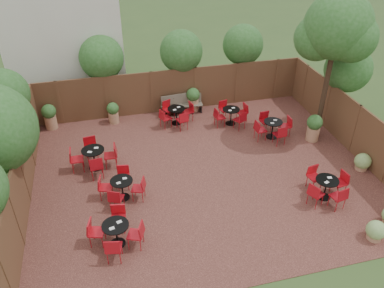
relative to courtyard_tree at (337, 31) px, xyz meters
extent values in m
plane|color=#354F23|center=(-5.33, -1.42, -4.38)|extent=(80.00, 80.00, 0.00)
cube|color=#371C16|center=(-5.33, -1.42, -4.37)|extent=(12.00, 10.00, 0.02)
cube|color=#4E2F1D|center=(-5.33, 3.58, -3.38)|extent=(12.00, 0.08, 2.00)
cube|color=#4E2F1D|center=(-11.33, -1.42, -3.38)|extent=(0.08, 10.00, 2.00)
cube|color=#4E2F1D|center=(0.67, -1.42, -3.38)|extent=(0.08, 10.00, 2.00)
cube|color=beige|center=(-9.83, 6.58, -0.38)|extent=(5.00, 4.00, 8.00)
sphere|color=#22521A|center=(-11.93, 1.58, -1.83)|extent=(1.83, 1.83, 1.83)
sphere|color=#22521A|center=(-8.33, 4.28, -1.80)|extent=(1.91, 1.91, 1.91)
sphere|color=#22521A|center=(-4.83, 4.18, -1.80)|extent=(1.92, 1.92, 1.92)
sphere|color=#22521A|center=(-1.83, 4.38, -1.81)|extent=(1.89, 1.89, 1.89)
sphere|color=#22521A|center=(1.27, 0.58, -1.81)|extent=(1.90, 1.90, 1.90)
cylinder|color=black|center=(0.01, 0.01, -1.96)|extent=(0.23, 0.23, 4.79)
sphere|color=#22521A|center=(0.01, 0.01, 0.19)|extent=(2.45, 2.45, 2.45)
sphere|color=#22521A|center=(-0.49, 0.41, -0.33)|extent=(1.72, 1.72, 1.72)
sphere|color=#22521A|center=(0.41, -0.39, -0.14)|extent=(1.79, 1.79, 1.79)
cube|color=brown|center=(-4.81, 3.13, -3.97)|extent=(1.39, 0.48, 0.05)
cube|color=brown|center=(-4.81, 3.31, -3.72)|extent=(1.37, 0.17, 0.41)
cube|color=black|center=(-5.43, 3.13, -4.18)|extent=(0.08, 0.41, 0.37)
cube|color=black|center=(-4.19, 3.13, -4.18)|extent=(0.08, 0.41, 0.37)
cube|color=brown|center=(-5.28, 3.13, -3.95)|extent=(1.46, 0.56, 0.05)
cube|color=brown|center=(-5.28, 3.32, -3.69)|extent=(1.44, 0.24, 0.43)
cube|color=black|center=(-5.93, 3.13, -4.17)|extent=(0.10, 0.43, 0.38)
cube|color=black|center=(-4.63, 3.13, -4.17)|extent=(0.10, 0.43, 0.38)
cylinder|color=black|center=(-9.11, -0.15, -4.34)|extent=(0.48, 0.48, 0.03)
cylinder|color=black|center=(-9.11, -0.15, -3.96)|extent=(0.05, 0.05, 0.76)
cylinder|color=black|center=(-9.11, -0.15, -3.57)|extent=(0.82, 0.82, 0.03)
cube|color=white|center=(-8.98, -0.07, -3.55)|extent=(0.15, 0.11, 0.02)
cube|color=white|center=(-9.22, -0.28, -3.55)|extent=(0.15, 0.11, 0.02)
cylinder|color=black|center=(-8.29, -2.08, -4.34)|extent=(0.43, 0.43, 0.03)
cylinder|color=black|center=(-8.29, -2.08, -4.00)|extent=(0.05, 0.05, 0.68)
cylinder|color=black|center=(-8.29, -2.08, -3.64)|extent=(0.74, 0.74, 0.03)
cube|color=white|center=(-8.17, -2.00, -3.62)|extent=(0.16, 0.13, 0.01)
cube|color=white|center=(-8.39, -2.20, -3.62)|extent=(0.16, 0.13, 0.01)
cylinder|color=black|center=(-1.93, 0.23, -4.34)|extent=(0.44, 0.44, 0.03)
cylinder|color=black|center=(-1.93, 0.23, -3.99)|extent=(0.05, 0.05, 0.70)
cylinder|color=black|center=(-1.93, 0.23, -3.63)|extent=(0.76, 0.76, 0.03)
cube|color=white|center=(-1.81, 0.31, -3.61)|extent=(0.15, 0.12, 0.01)
cube|color=white|center=(-2.02, 0.11, -3.61)|extent=(0.15, 0.12, 0.01)
cylinder|color=black|center=(-5.50, 2.30, -4.34)|extent=(0.44, 0.44, 0.03)
cylinder|color=black|center=(-5.50, 2.30, -3.99)|extent=(0.05, 0.05, 0.70)
cylinder|color=black|center=(-5.50, 2.30, -3.63)|extent=(0.76, 0.76, 0.03)
cube|color=white|center=(-5.38, 2.38, -3.61)|extent=(0.17, 0.15, 0.01)
cube|color=white|center=(-5.60, 2.18, -3.61)|extent=(0.17, 0.15, 0.01)
cylinder|color=black|center=(-1.78, -3.71, -4.34)|extent=(0.44, 0.44, 0.03)
cylinder|color=black|center=(-1.78, -3.71, -3.99)|extent=(0.05, 0.05, 0.70)
cylinder|color=black|center=(-1.78, -3.71, -3.63)|extent=(0.76, 0.76, 0.03)
cube|color=white|center=(-1.66, -3.63, -3.61)|extent=(0.16, 0.14, 0.01)
cube|color=white|center=(-1.88, -3.83, -3.61)|extent=(0.16, 0.14, 0.01)
cylinder|color=black|center=(-3.22, 1.69, -4.34)|extent=(0.43, 0.43, 0.03)
cylinder|color=black|center=(-3.22, 1.69, -4.00)|extent=(0.05, 0.05, 0.68)
cylinder|color=black|center=(-3.22, 1.69, -3.65)|extent=(0.74, 0.74, 0.03)
cube|color=white|center=(-3.10, 1.77, -3.63)|extent=(0.16, 0.13, 0.01)
cube|color=white|center=(-3.32, 1.57, -3.63)|extent=(0.16, 0.13, 0.01)
cylinder|color=black|center=(-8.66, -4.08, -4.34)|extent=(0.45, 0.45, 0.03)
cylinder|color=black|center=(-8.66, -4.08, -3.98)|extent=(0.05, 0.05, 0.71)
cylinder|color=black|center=(-8.66, -4.08, -3.61)|extent=(0.77, 0.77, 0.03)
cube|color=white|center=(-8.53, -4.00, -3.59)|extent=(0.16, 0.14, 0.02)
cube|color=white|center=(-8.76, -4.21, -3.59)|extent=(0.16, 0.14, 0.02)
cylinder|color=#9F6F4F|center=(-8.15, 3.06, -4.11)|extent=(0.44, 0.44, 0.50)
sphere|color=#22521A|center=(-8.15, 3.06, -3.66)|extent=(0.52, 0.52, 0.52)
cylinder|color=#9F6F4F|center=(-4.51, 3.28, -4.07)|extent=(0.51, 0.51, 0.58)
sphere|color=#22521A|center=(-4.51, 3.28, -3.55)|extent=(0.61, 0.61, 0.61)
cylinder|color=#9F6F4F|center=(-10.79, 3.24, -4.07)|extent=(0.51, 0.51, 0.58)
sphere|color=#22521A|center=(-10.79, 3.24, -3.55)|extent=(0.61, 0.61, 0.61)
cylinder|color=#9F6F4F|center=(-0.41, -0.36, -4.06)|extent=(0.52, 0.52, 0.59)
sphere|color=#22521A|center=(-0.41, -0.36, -3.53)|extent=(0.62, 0.62, 0.62)
cylinder|color=#9F6F4F|center=(-1.29, -5.73, -4.26)|extent=(0.42, 0.42, 0.19)
sphere|color=#769C50|center=(-1.29, -5.73, -4.02)|extent=(0.58, 0.58, 0.58)
cylinder|color=#9F6F4F|center=(0.37, -2.62, -4.26)|extent=(0.43, 0.43, 0.20)
sphere|color=#769C50|center=(0.37, -2.62, -4.01)|extent=(0.59, 0.59, 0.59)
camera|label=1|loc=(-8.52, -12.36, 4.37)|focal=36.80mm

